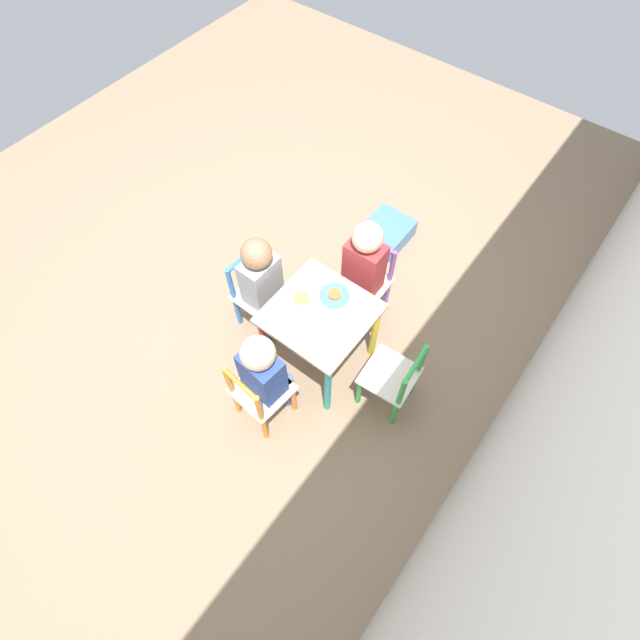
{
  "coord_description": "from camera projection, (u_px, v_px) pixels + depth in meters",
  "views": [
    {
      "loc": [
        1.04,
        0.8,
        2.56
      ],
      "look_at": [
        0.0,
        0.0,
        0.42
      ],
      "focal_mm": 28.0,
      "sensor_mm": 36.0,
      "label": 1
    }
  ],
  "objects": [
    {
      "name": "house_wall",
      "position": [
        592.0,
        340.0,
        1.45
      ],
      "size": [
        6.0,
        0.06,
        2.6
      ],
      "color": "beige",
      "rests_on": "ground_plane"
    },
    {
      "name": "chair_green",
      "position": [
        393.0,
        379.0,
        2.53
      ],
      "size": [
        0.28,
        0.28,
        0.51
      ],
      "rotation": [
        0.0,
        0.0,
        0.08
      ],
      "color": "silver",
      "rests_on": "ground_plane"
    },
    {
      "name": "kids_table",
      "position": [
        320.0,
        322.0,
        2.53
      ],
      "size": [
        0.49,
        0.49,
        0.5
      ],
      "color": "beige",
      "rests_on": "ground_plane"
    },
    {
      "name": "chair_blue",
      "position": [
        258.0,
        294.0,
        2.8
      ],
      "size": [
        0.26,
        0.26,
        0.51
      ],
      "rotation": [
        0.0,
        0.0,
        -3.16
      ],
      "color": "silver",
      "rests_on": "ground_plane"
    },
    {
      "name": "plate_left",
      "position": [
        334.0,
        295.0,
        2.49
      ],
      "size": [
        0.15,
        0.15,
        0.03
      ],
      "color": "#4C9EE0",
      "rests_on": "kids_table"
    },
    {
      "name": "plate_front",
      "position": [
        301.0,
        299.0,
        2.48
      ],
      "size": [
        0.18,
        0.18,
        0.03
      ],
      "color": "white",
      "rests_on": "kids_table"
    },
    {
      "name": "storage_bin",
      "position": [
        387.0,
        232.0,
        3.29
      ],
      "size": [
        0.31,
        0.27,
        0.12
      ],
      "color": "#4C7FB7",
      "rests_on": "ground_plane"
    },
    {
      "name": "child_left",
      "position": [
        363.0,
        267.0,
        2.65
      ],
      "size": [
        0.22,
        0.2,
        0.76
      ],
      "rotation": [
        0.0,
        0.0,
        -4.69
      ],
      "color": "#38383D",
      "rests_on": "ground_plane"
    },
    {
      "name": "child_right",
      "position": [
        265.0,
        370.0,
        2.36
      ],
      "size": [
        0.22,
        0.21,
        0.71
      ],
      "rotation": [
        0.0,
        0.0,
        -1.66
      ],
      "color": "#4C608E",
      "rests_on": "ground_plane"
    },
    {
      "name": "chair_orange",
      "position": [
        259.0,
        394.0,
        2.49
      ],
      "size": [
        0.28,
        0.28,
        0.51
      ],
      "rotation": [
        0.0,
        0.0,
        -1.66
      ],
      "color": "silver",
      "rests_on": "ground_plane"
    },
    {
      "name": "child_front",
      "position": [
        263.0,
        280.0,
        2.63
      ],
      "size": [
        0.2,
        0.22,
        0.72
      ],
      "rotation": [
        0.0,
        0.0,
        -3.16
      ],
      "color": "#7A6B5B",
      "rests_on": "ground_plane"
    },
    {
      "name": "ground_plane",
      "position": [
        320.0,
        358.0,
        2.87
      ],
      "size": [
        6.0,
        6.0,
        0.0
      ],
      "primitive_type": "plane",
      "color": "#8C755B"
    },
    {
      "name": "chair_purple",
      "position": [
        366.0,
        282.0,
        2.85
      ],
      "size": [
        0.27,
        0.27,
        0.51
      ],
      "rotation": [
        0.0,
        0.0,
        -4.69
      ],
      "color": "silver",
      "rests_on": "ground_plane"
    }
  ]
}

